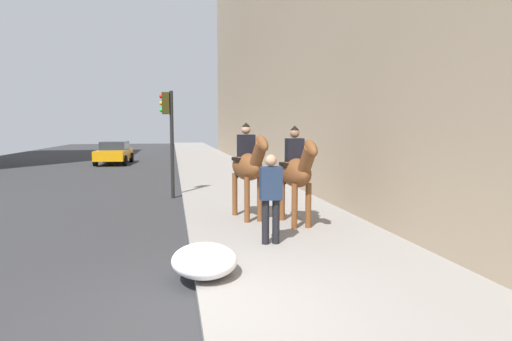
{
  "coord_description": "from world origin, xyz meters",
  "views": [
    {
      "loc": [
        -5.09,
        0.29,
        2.32
      ],
      "look_at": [
        4.0,
        -1.47,
        1.4
      ],
      "focal_mm": 30.38,
      "sensor_mm": 36.0,
      "label": 1
    }
  ],
  "objects": [
    {
      "name": "traffic_light_near_curb",
      "position": [
        9.31,
        0.39,
        2.36
      ],
      "size": [
        0.2,
        0.44,
        3.5
      ],
      "color": "black",
      "rests_on": "ground"
    },
    {
      "name": "snow_pile_near",
      "position": [
        1.26,
        -0.15,
        0.34
      ],
      "size": [
        1.28,
        0.98,
        0.44
      ],
      "primitive_type": "ellipsoid",
      "color": "white",
      "rests_on": "sidewalk_slab"
    },
    {
      "name": "car_near_lane",
      "position": [
        23.83,
        3.95,
        0.75
      ],
      "size": [
        4.57,
        2.12,
        1.44
      ],
      "rotation": [
        0.0,
        0.0,
        3.1
      ],
      "color": "orange",
      "rests_on": "ground"
    },
    {
      "name": "pedestrian_greeting",
      "position": [
        2.76,
        -1.51,
        1.1
      ],
      "size": [
        0.27,
        0.41,
        1.7
      ],
      "rotation": [
        0.0,
        0.0,
        -0.04
      ],
      "color": "black",
      "rests_on": "sidewalk_slab"
    },
    {
      "name": "sidewalk_slab",
      "position": [
        0.0,
        -2.1,
        0.06
      ],
      "size": [
        120.0,
        4.2,
        0.12
      ],
      "primitive_type": "cube",
      "color": "gray",
      "rests_on": "ground"
    },
    {
      "name": "mounted_horse_near",
      "position": [
        5.09,
        -1.48,
        1.42
      ],
      "size": [
        2.14,
        0.82,
        2.32
      ],
      "rotation": [
        0.0,
        0.0,
        3.32
      ],
      "color": "brown",
      "rests_on": "sidewalk_slab"
    },
    {
      "name": "mounted_horse_far",
      "position": [
        4.26,
        -2.44,
        1.35
      ],
      "size": [
        2.15,
        0.63,
        2.25
      ],
      "rotation": [
        0.0,
        0.0,
        3.19
      ],
      "color": "brown",
      "rests_on": "sidewalk_slab"
    }
  ]
}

